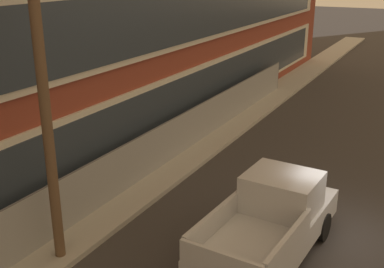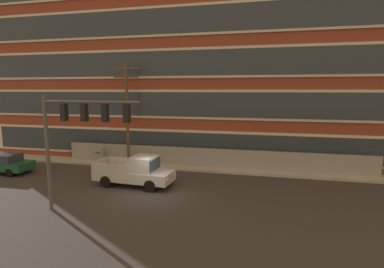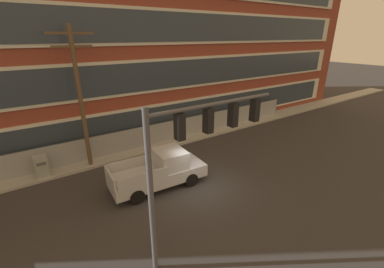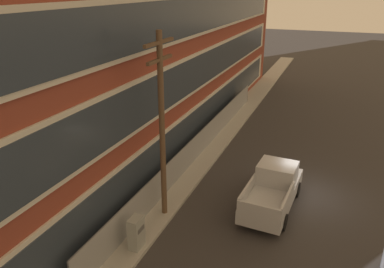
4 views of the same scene
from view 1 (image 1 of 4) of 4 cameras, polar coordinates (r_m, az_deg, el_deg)
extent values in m
plane|color=#333030|center=(14.50, 17.01, -11.58)|extent=(160.00, 160.00, 0.00)
cube|color=#9E9B93|center=(16.68, -6.00, -6.20)|extent=(80.00, 1.92, 0.16)
cube|color=beige|center=(18.12, -4.90, 2.10)|extent=(43.83, 0.10, 2.47)
cube|color=#2D3844|center=(18.09, -4.74, 2.07)|extent=(41.92, 0.06, 2.06)
cube|color=beige|center=(17.41, -5.23, 12.95)|extent=(43.83, 0.10, 2.47)
cube|color=#2D3844|center=(17.38, -5.06, 12.94)|extent=(41.92, 0.06, 2.06)
cube|color=gray|center=(18.31, -2.65, -1.02)|extent=(25.86, 0.04, 1.74)
cylinder|color=#4C4C51|center=(29.73, 10.13, 6.70)|extent=(0.06, 0.06, 1.74)
cylinder|color=#4C4C51|center=(18.02, -2.69, 1.58)|extent=(25.86, 0.05, 0.05)
cube|color=#B2B5BA|center=(12.78, 9.10, -11.46)|extent=(5.54, 2.37, 0.70)
cube|color=#B2B5BA|center=(13.01, 10.60, -6.74)|extent=(1.74, 1.96, 0.99)
cube|color=#283342|center=(13.72, 11.88, -5.40)|extent=(0.17, 1.66, 0.74)
cube|color=#B2B5BA|center=(11.85, 2.61, -10.33)|extent=(2.71, 0.29, 0.56)
cube|color=#B2B5BA|center=(11.20, 11.38, -12.68)|extent=(2.71, 0.29, 0.56)
cube|color=#B2B5BA|center=(10.39, 3.35, -15.08)|extent=(0.22, 1.95, 0.56)
cylinder|color=black|center=(14.57, 8.12, -8.88)|extent=(0.81, 0.31, 0.80)
cylinder|color=black|center=(14.05, 15.21, -10.55)|extent=(0.81, 0.31, 0.80)
cylinder|color=black|center=(12.07, 1.65, -15.23)|extent=(0.81, 0.31, 0.80)
cube|color=white|center=(15.22, 10.66, -5.83)|extent=(0.08, 0.24, 0.16)
cube|color=white|center=(14.84, 15.80, -6.93)|extent=(0.08, 0.24, 0.16)
cylinder|color=brown|center=(11.61, -17.15, 4.28)|extent=(0.26, 0.26, 8.80)
camera|label=2|loc=(24.31, 67.33, 6.06)|focal=28.00mm
camera|label=3|loc=(9.66, 89.85, 5.94)|focal=24.00mm
camera|label=4|loc=(6.97, -146.05, 11.92)|focal=35.00mm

